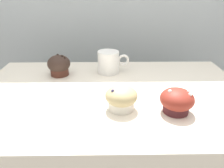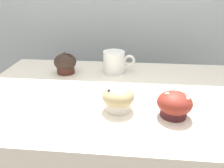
{
  "view_description": "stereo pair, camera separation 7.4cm",
  "coord_description": "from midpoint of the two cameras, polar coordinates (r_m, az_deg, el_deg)",
  "views": [
    {
      "loc": [
        -0.01,
        -0.7,
        1.25
      ],
      "look_at": [
        -0.0,
        -0.03,
        0.94
      ],
      "focal_mm": 35.0,
      "sensor_mm": 36.0,
      "label": 1
    },
    {
      "loc": [
        0.06,
        -0.7,
        1.25
      ],
      "look_at": [
        -0.0,
        -0.03,
        0.94
      ],
      "focal_mm": 35.0,
      "sensor_mm": 36.0,
      "label": 2
    }
  ],
  "objects": [
    {
      "name": "coffee_cup",
      "position": [
        0.94,
        2.9,
        5.82
      ],
      "size": [
        0.14,
        0.09,
        0.09
      ],
      "color": "white",
      "rests_on": "display_counter"
    },
    {
      "name": "muffin_back_right",
      "position": [
        0.67,
        19.08,
        -5.16
      ],
      "size": [
        0.1,
        0.1,
        0.08
      ],
      "color": "#471D20",
      "rests_on": "display_counter"
    },
    {
      "name": "muffin_back_left",
      "position": [
        0.67,
        4.82,
        -3.83
      ],
      "size": [
        0.1,
        0.1,
        0.08
      ],
      "color": "silver",
      "rests_on": "display_counter"
    },
    {
      "name": "wall_back",
      "position": [
        1.35,
        4.2,
        9.96
      ],
      "size": [
        3.2,
        0.1,
        1.8
      ],
      "primitive_type": "cube",
      "color": "#A8B2B7",
      "rests_on": "ground"
    },
    {
      "name": "muffin_front_center",
      "position": [
        0.95,
        -9.93,
        5.27
      ],
      "size": [
        0.09,
        0.09,
        0.09
      ],
      "color": "#49261C",
      "rests_on": "display_counter"
    }
  ]
}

